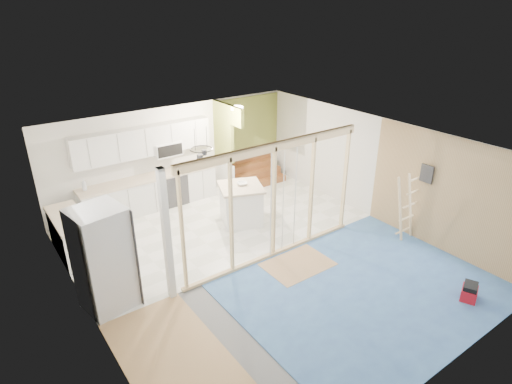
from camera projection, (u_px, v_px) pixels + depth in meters
room at (262, 206)px, 8.66m from camera, size 7.01×8.01×2.61m
floor_overlays at (263, 257)px, 9.27m from camera, size 7.00×8.00×0.03m
stud_frame at (252, 196)px, 8.41m from camera, size 4.66×0.14×2.60m
base_cabinets at (130, 204)px, 10.63m from camera, size 4.45×2.24×0.93m
upper_cabinets at (146, 142)px, 10.81m from camera, size 3.60×0.41×0.85m
green_partition at (244, 154)px, 12.60m from camera, size 2.25×1.51×2.60m
pot_rack at (201, 152)px, 9.60m from camera, size 0.52×0.52×0.72m
sheathing_panel at (450, 197)px, 9.04m from camera, size 0.02×4.00×2.60m
electrical_panel at (427, 174)px, 9.31m from camera, size 0.04×0.30×0.40m
ceiling_light at (237, 108)px, 11.11m from camera, size 0.32×0.32×0.08m
fridge at (104, 259)px, 7.46m from camera, size 0.98×0.95×1.96m
island at (241, 205)px, 10.55m from camera, size 1.32×1.32×1.00m
bowl at (242, 184)px, 10.40m from camera, size 0.33×0.33×0.06m
soap_bottle_a at (84, 185)px, 10.21m from camera, size 0.13×0.13×0.29m
soap_bottle_b at (179, 167)px, 11.39m from camera, size 0.12×0.12×0.21m
toolbox at (469, 292)px, 7.92m from camera, size 0.43×0.39×0.34m
ladder at (406, 207)px, 9.64m from camera, size 0.88×0.13×1.64m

